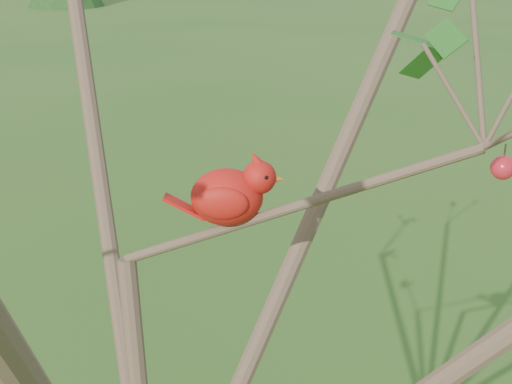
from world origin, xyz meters
TOP-DOWN VIEW (x-y plane):
  - crabapple_tree at (0.03, -0.02)m, footprint 2.35×2.05m
  - cardinal at (0.15, 0.08)m, footprint 0.21×0.11m

SIDE VIEW (x-z plane):
  - cardinal at x=0.15m, z-range 2.02..2.16m
  - crabapple_tree at x=0.03m, z-range 0.65..3.60m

